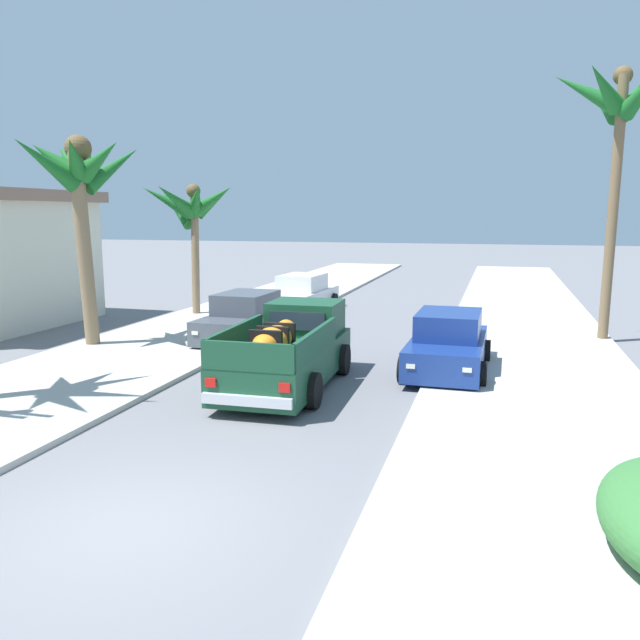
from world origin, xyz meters
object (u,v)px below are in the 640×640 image
Objects in this scene: pickup_truck at (289,352)px; palm_tree_right_fore at (80,179)px; palm_tree_left_mid at (620,111)px; palm_tree_left_back at (190,206)px; car_left_near at (246,319)px; car_left_mid at (448,345)px; car_right_near at (303,294)px.

pickup_truck is 8.53m from palm_tree_right_fore.
palm_tree_left_back is (-14.66, 1.26, -2.68)m from palm_tree_left_mid.
car_left_mid is at bearing -19.96° from car_left_near.
car_left_near is 0.83× the size of palm_tree_left_back.
car_right_near is (-0.08, 6.31, 0.00)m from car_left_near.
palm_tree_left_back reaches higher than car_left_mid.
palm_tree_left_mid is (10.87, -3.47, 6.22)m from car_right_near.
car_left_mid is (3.44, 2.31, -0.10)m from pickup_truck.
car_left_near is at bearing -46.63° from palm_tree_left_back.
car_left_near is 0.70× the size of palm_tree_right_fore.
palm_tree_left_mid is at bearing 43.83° from pickup_truck.
car_left_near and car_right_near have the same top height.
palm_tree_right_fore is at bearing 179.56° from car_left_mid.
car_left_near is at bearing -89.27° from car_right_near.
car_left_near and car_left_mid have the same top height.
palm_tree_right_fore is at bearing 161.33° from pickup_truck.
car_right_near is at bearing 30.22° from palm_tree_left_back.
palm_tree_right_fore reaches higher than palm_tree_left_back.
car_left_mid is 0.69× the size of palm_tree_right_fore.
car_left_near is at bearing 160.04° from car_left_mid.
car_left_near is 6.84m from car_left_mid.
car_right_near is at bearing 162.31° from palm_tree_left_mid.
palm_tree_left_back is (-3.79, -2.21, 3.54)m from car_right_near.
pickup_truck is 0.64× the size of palm_tree_left_mid.
car_right_near is 0.70× the size of palm_tree_right_fore.
palm_tree_left_mid is at bearing 49.91° from car_left_mid.
palm_tree_left_back is (0.21, 6.35, -0.70)m from palm_tree_right_fore.
car_left_mid is (6.43, -2.33, 0.00)m from car_left_near.
pickup_truck is at bearing -18.67° from palm_tree_right_fore.
palm_tree_left_mid is at bearing -17.69° from car_right_near.
palm_tree_right_fore reaches higher than pickup_truck.
palm_tree_right_fore is (-7.07, 2.39, 4.14)m from pickup_truck.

